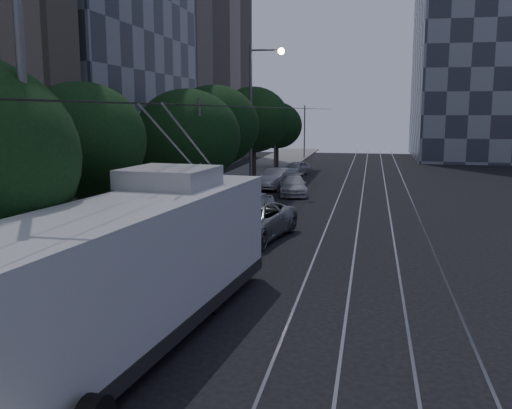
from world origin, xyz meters
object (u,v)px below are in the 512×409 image
object	(u,v)px
trolleybus	(126,272)
car_white_b	(293,186)
car_white_c	(277,179)
streetlamp_near	(39,68)
pickup_silver	(250,222)
car_white_d	(296,168)
car_white_a	(251,204)
streetlamp_far	(257,104)

from	to	relation	value
trolleybus	car_white_b	bearing A→B (deg)	94.86
car_white_c	streetlamp_near	size ratio (longest dim) A/B	0.41
pickup_silver	car_white_d	distance (m)	24.54
car_white_c	car_white_d	world-z (taller)	car_white_c
car_white_c	pickup_silver	bearing A→B (deg)	-67.96
car_white_c	trolleybus	bearing A→B (deg)	-71.19
car_white_a	car_white_b	world-z (taller)	car_white_b
streetlamp_far	trolleybus	bearing A→B (deg)	-85.09
streetlamp_near	car_white_a	bearing A→B (deg)	86.89
car_white_a	car_white_c	world-z (taller)	car_white_c
trolleybus	pickup_silver	distance (m)	11.48
car_white_c	streetlamp_far	size ratio (longest dim) A/B	0.45
car_white_c	car_white_a	bearing A→B (deg)	-71.28
car_white_c	streetlamp_far	distance (m)	5.45
pickup_silver	car_white_a	distance (m)	5.65
car_white_a	streetlamp_far	distance (m)	10.61
streetlamp_near	streetlamp_far	xyz separation A→B (m)	(-0.61, 26.47, -0.45)
car_white_a	car_white_c	size ratio (longest dim) A/B	0.83
streetlamp_near	car_white_b	bearing A→B (deg)	85.26
pickup_silver	car_white_d	xyz separation A→B (m)	(-1.29, 24.51, -0.18)
pickup_silver	car_white_d	world-z (taller)	pickup_silver
car_white_b	trolleybus	bearing A→B (deg)	-100.24
pickup_silver	car_white_b	world-z (taller)	pickup_silver
car_white_d	streetlamp_far	size ratio (longest dim) A/B	0.36
car_white_c	streetlamp_far	xyz separation A→B (m)	(-1.16, -1.31, 5.16)
car_white_b	car_white_d	size ratio (longest dim) A/B	1.21
trolleybus	car_white_b	distance (m)	24.70
car_white_b	car_white_d	xyz separation A→B (m)	(-1.29, 11.27, -0.02)
car_white_d	streetlamp_near	world-z (taller)	streetlamp_near
car_white_b	car_white_c	world-z (taller)	car_white_c
trolleybus	pickup_silver	size ratio (longest dim) A/B	2.33
car_white_d	streetlamp_near	distance (m)	36.83
pickup_silver	streetlamp_near	size ratio (longest dim) A/B	0.53
car_white_b	car_white_c	distance (m)	3.08
trolleybus	car_white_c	bearing A→B (deg)	98.16
car_white_c	streetlamp_far	bearing A→B (deg)	-115.15
car_white_d	trolleybus	bearing A→B (deg)	-73.33
pickup_silver	car_white_a	xyz separation A→B (m)	(-1.13, 5.53, -0.17)
pickup_silver	car_white_c	bearing A→B (deg)	106.71
pickup_silver	car_white_b	bearing A→B (deg)	101.23
streetlamp_near	streetlamp_far	size ratio (longest dim) A/B	1.08
car_white_c	streetlamp_near	world-z (taller)	streetlamp_near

